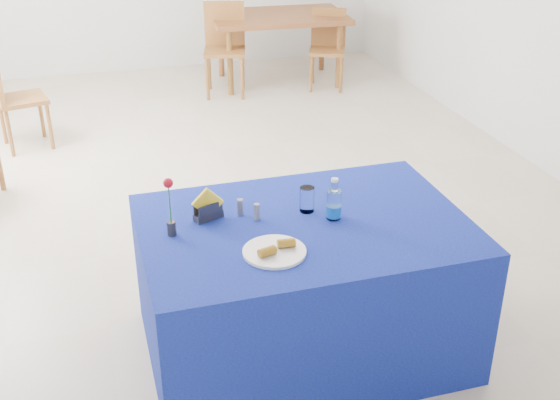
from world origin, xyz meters
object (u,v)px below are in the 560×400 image
(blue_table, at_px, (303,287))
(water_bottle, at_px, (334,205))
(plate, at_px, (274,252))
(chair_bg_right, at_px, (328,43))
(oak_table, at_px, (278,22))
(chair_win_b, at_px, (11,93))
(chair_bg_left, at_px, (225,42))

(blue_table, bearing_deg, water_bottle, 2.27)
(plate, relative_size, chair_bg_right, 0.35)
(oak_table, xyz_separation_m, chair_win_b, (-2.75, -1.23, -0.17))
(plate, height_order, water_bottle, water_bottle)
(blue_table, relative_size, water_bottle, 7.44)
(chair_bg_left, height_order, chair_win_b, chair_bg_left)
(plate, height_order, chair_win_b, chair_win_b)
(water_bottle, bearing_deg, chair_bg_right, 70.42)
(blue_table, xyz_separation_m, oak_table, (1.20, 4.58, 0.30))
(chair_bg_left, distance_m, chair_bg_right, 1.13)
(blue_table, relative_size, chair_win_b, 1.81)
(water_bottle, xyz_separation_m, oak_table, (1.05, 4.57, -0.15))
(chair_bg_left, xyz_separation_m, chair_win_b, (-2.11, -1.04, -0.04))
(blue_table, distance_m, oak_table, 4.74)
(chair_win_b, bearing_deg, chair_bg_right, -87.06)
(oak_table, height_order, chair_bg_left, chair_bg_left)
(chair_bg_right, xyz_separation_m, chair_win_b, (-3.22, -0.92, 0.02))
(oak_table, distance_m, chair_win_b, 3.02)
(plate, relative_size, chair_bg_left, 0.31)
(plate, relative_size, chair_win_b, 0.33)
(chair_bg_right, bearing_deg, water_bottle, -87.17)
(plate, relative_size, blue_table, 0.18)
(water_bottle, height_order, chair_bg_left, water_bottle)
(plate, distance_m, oak_table, 5.02)
(water_bottle, distance_m, chair_win_b, 3.76)
(water_bottle, height_order, chair_win_b, water_bottle)
(water_bottle, height_order, oak_table, water_bottle)
(chair_bg_right, bearing_deg, oak_table, 169.05)
(plate, relative_size, oak_table, 0.19)
(plate, distance_m, chair_win_b, 3.83)
(chair_bg_left, height_order, chair_bg_right, chair_bg_left)
(plate, bearing_deg, blue_table, 46.78)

